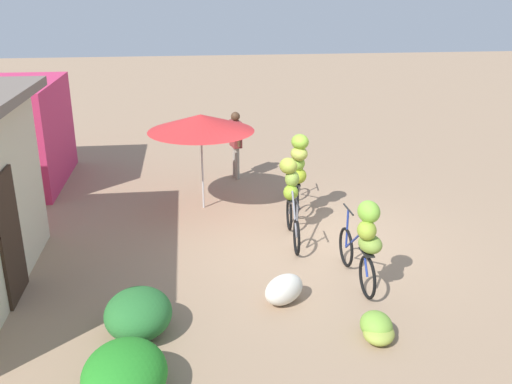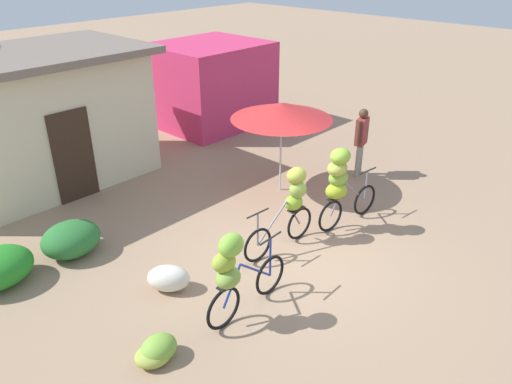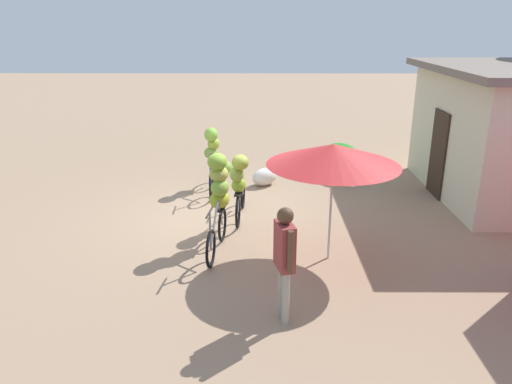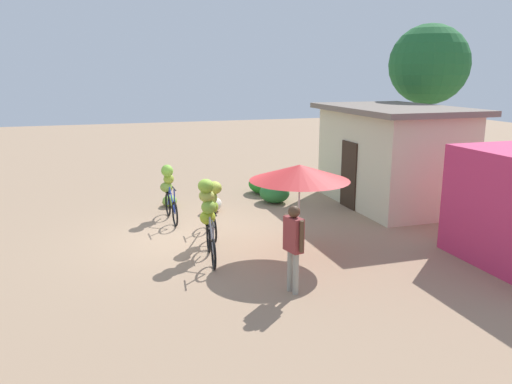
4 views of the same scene
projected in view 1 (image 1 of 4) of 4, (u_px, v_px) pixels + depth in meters
name	position (u px, v px, depth m)	size (l,w,h in m)	color
ground_plane	(314.00, 238.00, 10.66)	(60.00, 60.00, 0.00)	#9D7E62
shop_pink	(0.00, 135.00, 13.19)	(3.20, 2.80, 2.44)	#CC3160
hedge_bush_front_left	(125.00, 374.00, 6.46)	(1.18, 0.99, 0.63)	#258323
hedge_bush_front_right	(138.00, 313.00, 7.66)	(1.07, 0.92, 0.62)	#296D2F
market_umbrella	(201.00, 123.00, 11.50)	(2.21, 2.21, 2.05)	beige
bicycle_leftmost	(365.00, 238.00, 8.60)	(1.74, 0.46, 1.51)	black
bicycle_near_pile	(291.00, 192.00, 10.54)	(1.75, 0.43, 1.49)	black
bicycle_center_loaded	(298.00, 166.00, 11.52)	(1.70, 0.49, 1.73)	black
banana_pile_on_ground	(377.00, 328.00, 7.60)	(0.68, 0.59, 0.35)	#97A942
produce_sack	(284.00, 289.00, 8.44)	(0.70, 0.44, 0.44)	silver
person_vendor	(236.00, 138.00, 13.66)	(0.57, 0.29, 1.68)	gray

